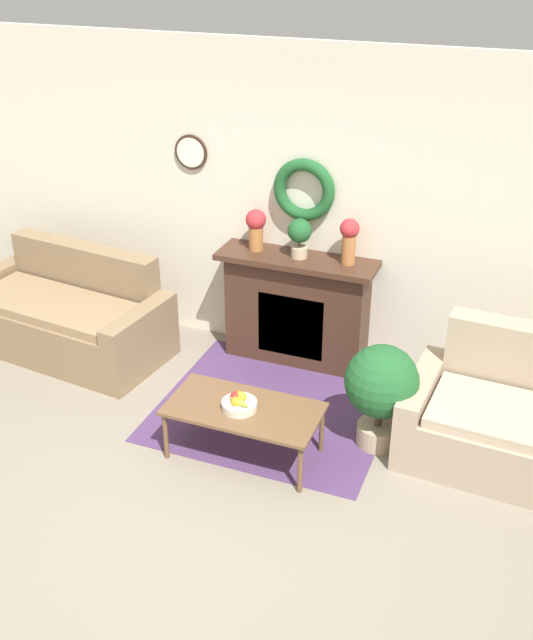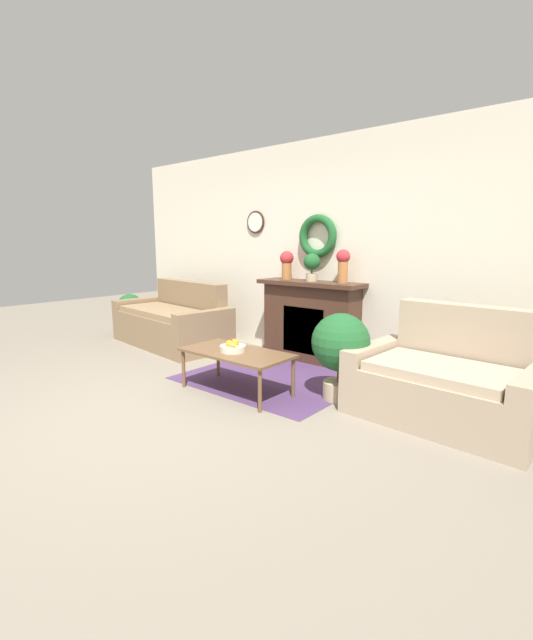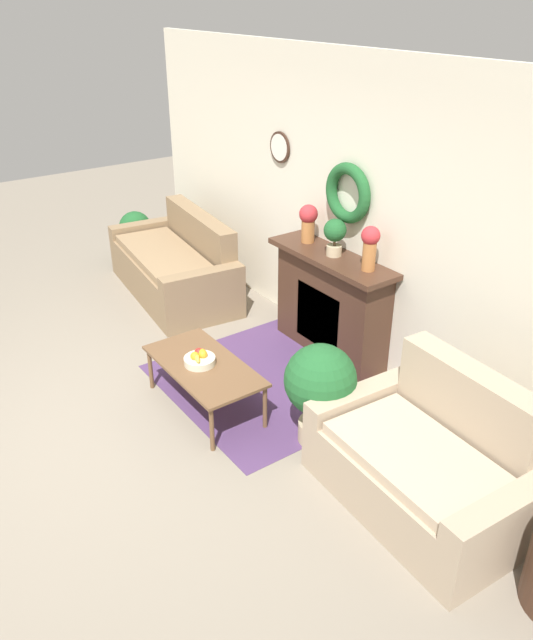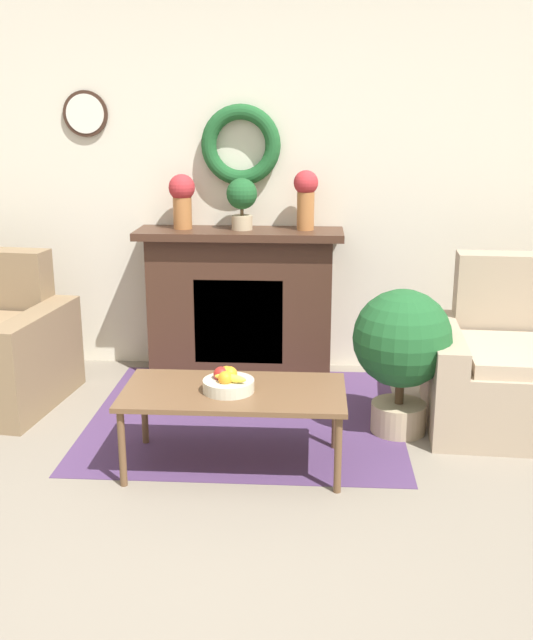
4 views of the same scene
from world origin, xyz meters
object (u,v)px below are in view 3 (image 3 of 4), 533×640
vase_on_mantel_right (370,245)px  potted_plant_floor_by_loveseat (320,385)px  vase_on_mantel_left (308,221)px  fruit_bowl (200,359)px  loveseat_right (428,463)px  potted_plant_on_mantel (335,234)px  coffee_table (204,368)px  fireplace (331,304)px  couch_left (176,267)px  potted_plant_floor_by_couch (136,231)px

vase_on_mantel_right → potted_plant_floor_by_loveseat: bearing=-60.1°
vase_on_mantel_left → fruit_bowl: bearing=-72.6°
loveseat_right → vase_on_mantel_left: bearing=164.9°
fruit_bowl → vase_on_mantel_right: size_ratio=0.66×
vase_on_mantel_right → potted_plant_on_mantel: 0.42m
vase_on_mantel_right → fruit_bowl: bearing=-103.7°
coffee_table → vase_on_mantel_right: 1.71m
loveseat_right → potted_plant_on_mantel: (-1.88, 0.75, 0.89)m
fireplace → couch_left: 2.10m
fireplace → loveseat_right: bearing=-21.9°
potted_plant_floor_by_couch → potted_plant_floor_by_loveseat: 4.19m
loveseat_right → couch_left: bearing=-179.3°
vase_on_mantel_left → vase_on_mantel_right: vase_on_mantel_right is taller
couch_left → vase_on_mantel_left: vase_on_mantel_left is taller
vase_on_mantel_left → potted_plant_floor_by_couch: size_ratio=0.56×
loveseat_right → fruit_bowl: size_ratio=5.93×
loveseat_right → potted_plant_floor_by_loveseat: bearing=-164.9°
potted_plant_floor_by_couch → fruit_bowl: bearing=-16.1°
loveseat_right → fruit_bowl: bearing=-155.6°
vase_on_mantel_left → potted_plant_floor_by_loveseat: 1.81m
fireplace → coffee_table: bearing=-85.8°
couch_left → potted_plant_on_mantel: potted_plant_on_mantel is taller
coffee_table → vase_on_mantel_left: vase_on_mantel_left is taller
coffee_table → vase_on_mantel_right: size_ratio=2.86×
fireplace → potted_plant_on_mantel: 0.70m
loveseat_right → vase_on_mantel_right: (-1.46, 0.77, 0.91)m
potted_plant_on_mantel → potted_plant_floor_by_couch: potted_plant_on_mantel is taller
fireplace → potted_plant_floor_by_couch: bearing=-170.7°
couch_left → loveseat_right: bearing=3.8°
potted_plant_on_mantel → vase_on_mantel_right: bearing=2.8°
couch_left → potted_plant_floor_by_couch: (-1.17, 0.05, 0.08)m
coffee_table → vase_on_mantel_left: bearing=108.6°
potted_plant_floor_by_couch → potted_plant_floor_by_loveseat: (4.16, -0.43, 0.11)m
potted_plant_floor_by_couch → potted_plant_on_mantel: bearing=9.0°
couch_left → potted_plant_floor_by_loveseat: 3.02m
fireplace → couch_left: size_ratio=0.69×
loveseat_right → potted_plant_on_mantel: bearing=161.8°
fruit_bowl → potted_plant_floor_by_couch: size_ratio=0.40×
coffee_table → vase_on_mantel_left: size_ratio=3.09×
loveseat_right → vase_on_mantel_right: 1.89m
loveseat_right → fruit_bowl: (-1.82, -0.70, 0.15)m
fireplace → vase_on_mantel_left: 0.80m
vase_on_mantel_right → vase_on_mantel_left: bearing=-180.0°
fireplace → fruit_bowl: (0.08, -1.46, -0.04)m
fireplace → potted_plant_floor_by_couch: 3.22m
vase_on_mantel_right → potted_plant_floor_by_couch: 3.74m
vase_on_mantel_right → potted_plant_on_mantel: vase_on_mantel_right is taller
coffee_table → potted_plant_floor_by_loveseat: 1.01m
vase_on_mantel_right → potted_plant_floor_by_loveseat: 1.32m
loveseat_right → potted_plant_floor_by_couch: loveseat_right is taller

